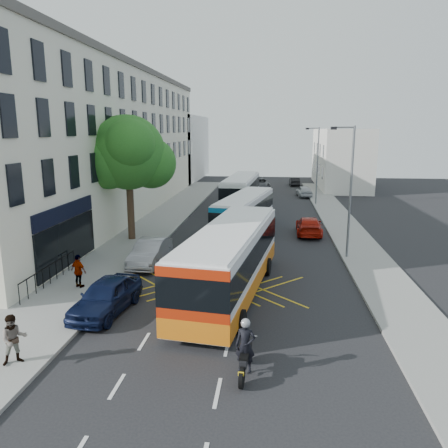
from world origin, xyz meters
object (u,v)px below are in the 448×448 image
(street_tree, at_px, (128,153))
(bus_near, at_px, (230,259))
(motorbike, at_px, (245,349))
(distant_car_silver, at_px, (304,191))
(lamp_far, at_px, (317,162))
(lamp_near, at_px, (349,185))
(distant_car_dark, at_px, (294,181))
(parked_car_silver, at_px, (150,252))
(red_hatchback, at_px, (309,226))
(distant_car_grey, at_px, (260,184))
(parked_car_blue, at_px, (106,296))
(bus_mid, at_px, (245,213))
(pedestrian_near, at_px, (14,339))
(pedestrian_far, at_px, (79,271))
(bus_far, at_px, (241,191))

(street_tree, distance_m, bus_near, 13.45)
(motorbike, relative_size, distant_car_silver, 0.57)
(lamp_far, xyz_separation_m, distant_car_silver, (-0.74, 5.86, -3.95))
(motorbike, bearing_deg, distant_car_silver, 88.04)
(lamp_near, distance_m, distant_car_dark, 36.58)
(parked_car_silver, bearing_deg, bus_near, -37.58)
(red_hatchback, xyz_separation_m, distant_car_grey, (-4.43, 26.12, 0.01))
(parked_car_blue, bearing_deg, distant_car_grey, 89.24)
(lamp_far, xyz_separation_m, bus_mid, (-6.70, -13.52, -3.06))
(lamp_far, xyz_separation_m, motorbike, (-5.42, -33.88, -3.68))
(lamp_far, distance_m, distant_car_grey, 14.43)
(parked_car_silver, height_order, red_hatchback, parked_car_silver)
(street_tree, bearing_deg, motorbike, -61.13)
(red_hatchback, distance_m, distant_car_grey, 26.50)
(pedestrian_near, bearing_deg, pedestrian_far, 61.67)
(pedestrian_near, bearing_deg, street_tree, 58.93)
(distant_car_dark, bearing_deg, bus_mid, 77.17)
(bus_far, height_order, pedestrian_far, bus_far)
(red_hatchback, xyz_separation_m, pedestrian_far, (-12.44, -13.33, 0.32))
(bus_near, bearing_deg, pedestrian_far, -170.30)
(lamp_far, distance_m, parked_car_blue, 32.05)
(red_hatchback, height_order, pedestrian_near, pedestrian_near)
(street_tree, xyz_separation_m, parked_car_blue, (2.91, -12.52, -5.52))
(parked_car_blue, height_order, pedestrian_far, pedestrian_far)
(pedestrian_near, distance_m, pedestrian_far, 7.29)
(distant_car_dark, bearing_deg, street_tree, 65.51)
(parked_car_blue, relative_size, parked_car_silver, 0.99)
(bus_mid, distance_m, pedestrian_far, 15.44)
(lamp_near, distance_m, pedestrian_near, 19.75)
(lamp_far, height_order, motorbike, lamp_far)
(pedestrian_near, bearing_deg, distant_car_silver, 36.67)
(bus_far, bearing_deg, red_hatchback, -58.48)
(lamp_far, bearing_deg, pedestrian_near, -111.07)
(lamp_near, height_order, distant_car_silver, lamp_near)
(pedestrian_far, bearing_deg, distant_car_silver, -88.16)
(lamp_near, xyz_separation_m, lamp_far, (0.00, 20.00, 0.00))
(parked_car_blue, distance_m, distant_car_grey, 42.37)
(lamp_near, bearing_deg, distant_car_grey, 100.77)
(lamp_far, distance_m, pedestrian_near, 36.88)
(lamp_near, distance_m, bus_near, 9.86)
(bus_mid, height_order, distant_car_dark, bus_mid)
(street_tree, bearing_deg, pedestrian_near, -84.99)
(distant_car_silver, bearing_deg, bus_mid, 66.83)
(distant_car_dark, bearing_deg, pedestrian_far, 70.83)
(bus_far, xyz_separation_m, distant_car_dark, (6.40, 18.42, -1.08))
(red_hatchback, bearing_deg, bus_near, 71.36)
(street_tree, distance_m, lamp_far, 22.57)
(parked_car_silver, relative_size, pedestrian_near, 2.61)
(lamp_near, relative_size, distant_car_dark, 2.18)
(street_tree, distance_m, bus_far, 17.11)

